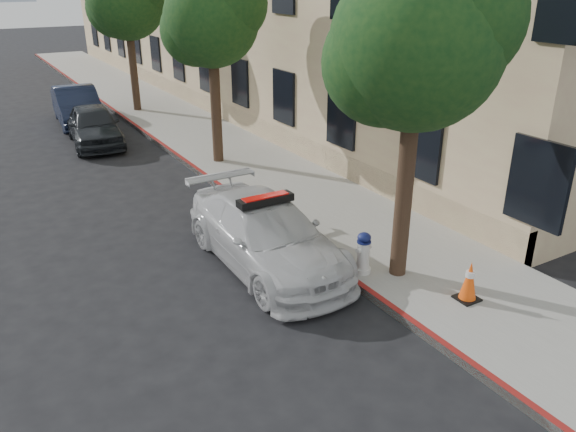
# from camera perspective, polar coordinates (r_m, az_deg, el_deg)

# --- Properties ---
(ground) EXTENTS (120.00, 120.00, 0.00)m
(ground) POSITION_cam_1_polar(r_m,az_deg,el_deg) (10.85, -7.89, -5.80)
(ground) COLOR black
(ground) RESTS_ON ground
(sidewalk) EXTENTS (3.20, 50.00, 0.15)m
(sidewalk) POSITION_cam_1_polar(r_m,az_deg,el_deg) (20.78, -9.88, 8.57)
(sidewalk) COLOR gray
(sidewalk) RESTS_ON ground
(curb_strip) EXTENTS (0.12, 50.00, 0.15)m
(curb_strip) POSITION_cam_1_polar(r_m,az_deg,el_deg) (20.30, -13.95, 7.88)
(curb_strip) COLOR maroon
(curb_strip) RESTS_ON ground
(tree_near) EXTENTS (2.92, 2.82, 5.62)m
(tree_near) POSITION_cam_1_polar(r_m,az_deg,el_deg) (9.44, 13.21, 16.85)
(tree_near) COLOR black
(tree_near) RESTS_ON sidewalk
(tree_mid) EXTENTS (2.77, 2.64, 5.43)m
(tree_mid) POSITION_cam_1_polar(r_m,az_deg,el_deg) (16.20, -7.68, 19.29)
(tree_mid) COLOR black
(tree_mid) RESTS_ON sidewalk
(police_car) EXTENTS (1.86, 4.49, 1.45)m
(police_car) POSITION_cam_1_polar(r_m,az_deg,el_deg) (10.79, -2.25, -1.86)
(police_car) COLOR silver
(police_car) RESTS_ON ground
(parked_car_mid) EXTENTS (1.90, 3.95, 1.30)m
(parked_car_mid) POSITION_cam_1_polar(r_m,az_deg,el_deg) (19.90, -19.12, 8.70)
(parked_car_mid) COLOR black
(parked_car_mid) RESTS_ON ground
(parked_car_far) EXTENTS (1.77, 4.30, 1.38)m
(parked_car_far) POSITION_cam_1_polar(r_m,az_deg,el_deg) (22.97, -20.63, 10.42)
(parked_car_far) COLOR black
(parked_car_far) RESTS_ON ground
(fire_hydrant) EXTENTS (0.34, 0.31, 0.80)m
(fire_hydrant) POSITION_cam_1_polar(r_m,az_deg,el_deg) (10.40, 7.66, -3.77)
(fire_hydrant) COLOR silver
(fire_hydrant) RESTS_ON sidewalk
(traffic_cone) EXTENTS (0.38, 0.38, 0.71)m
(traffic_cone) POSITION_cam_1_polar(r_m,az_deg,el_deg) (9.97, 17.94, -6.31)
(traffic_cone) COLOR black
(traffic_cone) RESTS_ON sidewalk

